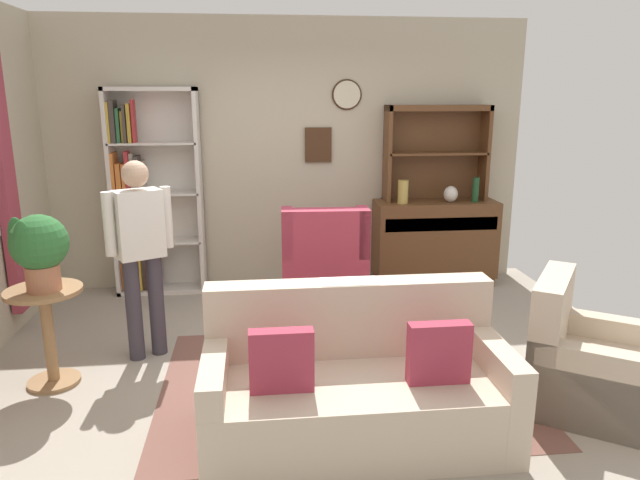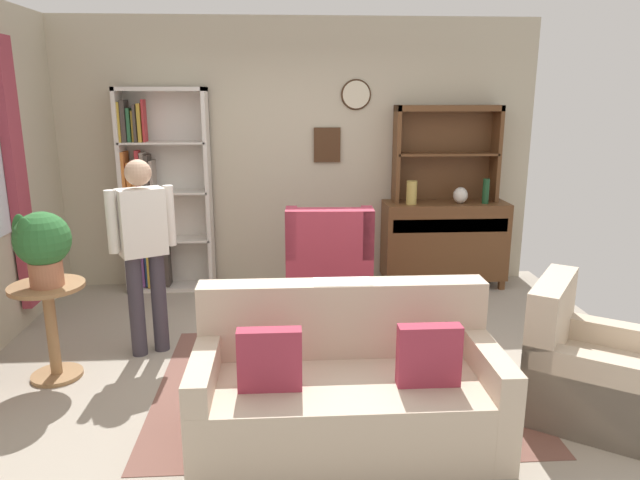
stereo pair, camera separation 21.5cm
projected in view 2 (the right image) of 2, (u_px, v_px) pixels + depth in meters
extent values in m
cube|color=#9E9384|center=(309.00, 367.00, 4.49)|extent=(5.40, 4.60, 0.02)
cube|color=#BCB299|center=(299.00, 155.00, 6.21)|extent=(5.00, 0.06, 2.80)
cylinder|color=beige|center=(356.00, 95.00, 6.05)|extent=(0.28, 0.03, 0.28)
torus|color=#382314|center=(356.00, 95.00, 6.05)|extent=(0.31, 0.02, 0.31)
cube|color=#422816|center=(327.00, 145.00, 6.15)|extent=(0.28, 0.03, 0.36)
cube|color=#9E3847|center=(17.00, 177.00, 4.96)|extent=(0.08, 0.24, 2.30)
cube|color=brown|center=(338.00, 383.00, 4.21)|extent=(2.57, 1.97, 0.01)
cube|color=silver|center=(124.00, 192.00, 5.99)|extent=(0.04, 0.30, 2.10)
cube|color=silver|center=(209.00, 191.00, 6.04)|extent=(0.04, 0.30, 2.10)
cube|color=silver|center=(160.00, 89.00, 5.76)|extent=(0.90, 0.30, 0.04)
cube|color=silver|center=(173.00, 286.00, 6.27)|extent=(0.90, 0.30, 0.04)
cube|color=silver|center=(169.00, 190.00, 6.16)|extent=(0.90, 0.01, 2.10)
cube|color=silver|center=(170.00, 239.00, 6.14)|extent=(0.86, 0.30, 0.02)
cube|color=#CC7233|center=(135.00, 272.00, 6.19)|extent=(0.04, 0.11, 0.28)
cube|color=#723F7F|center=(139.00, 270.00, 6.18)|extent=(0.04, 0.23, 0.34)
cube|color=#723F7F|center=(144.00, 269.00, 6.18)|extent=(0.04, 0.18, 0.34)
cube|color=#284C8C|center=(148.00, 269.00, 6.19)|extent=(0.03, 0.15, 0.36)
cube|color=gold|center=(151.00, 270.00, 6.19)|extent=(0.04, 0.24, 0.34)
cube|color=#3F3833|center=(155.00, 265.00, 6.18)|extent=(0.04, 0.15, 0.43)
cube|color=#B22D33|center=(160.00, 271.00, 6.20)|extent=(0.04, 0.22, 0.30)
cube|color=#3F3833|center=(164.00, 270.00, 6.20)|extent=(0.04, 0.14, 0.33)
cube|color=#3F3833|center=(168.00, 266.00, 6.19)|extent=(0.04, 0.16, 0.42)
cube|color=silver|center=(167.00, 192.00, 6.02)|extent=(0.86, 0.30, 0.02)
cube|color=#284C8C|center=(130.00, 221.00, 6.05)|extent=(0.03, 0.18, 0.39)
cube|color=gold|center=(134.00, 219.00, 6.05)|extent=(0.04, 0.23, 0.43)
cube|color=#284C8C|center=(138.00, 221.00, 6.05)|extent=(0.04, 0.20, 0.39)
cube|color=#723F7F|center=(143.00, 223.00, 6.06)|extent=(0.04, 0.12, 0.35)
cube|color=#CC7233|center=(147.00, 220.00, 6.06)|extent=(0.04, 0.17, 0.41)
cube|color=silver|center=(164.00, 142.00, 5.89)|extent=(0.86, 0.30, 0.02)
cube|color=#CC7233|center=(126.00, 172.00, 5.92)|extent=(0.03, 0.23, 0.41)
cube|color=#CC7233|center=(130.00, 177.00, 5.94)|extent=(0.04, 0.18, 0.30)
cube|color=#CC7233|center=(135.00, 177.00, 5.94)|extent=(0.03, 0.14, 0.30)
cube|color=#B22D33|center=(139.00, 171.00, 5.93)|extent=(0.04, 0.13, 0.42)
cube|color=gray|center=(143.00, 172.00, 5.93)|extent=(0.04, 0.11, 0.40)
cube|color=#3F3833|center=(148.00, 173.00, 5.94)|extent=(0.04, 0.21, 0.37)
cube|color=gray|center=(153.00, 176.00, 5.95)|extent=(0.03, 0.20, 0.32)
cube|color=gold|center=(121.00, 122.00, 5.80)|extent=(0.02, 0.20, 0.39)
cube|color=#3F3833|center=(125.00, 121.00, 5.80)|extent=(0.04, 0.20, 0.41)
cube|color=#337247|center=(130.00, 125.00, 5.81)|extent=(0.03, 0.15, 0.33)
cube|color=gold|center=(134.00, 126.00, 5.82)|extent=(0.03, 0.12, 0.31)
cube|color=#3F3833|center=(137.00, 123.00, 5.81)|extent=(0.02, 0.23, 0.37)
cube|color=gold|center=(141.00, 123.00, 5.81)|extent=(0.03, 0.19, 0.38)
cube|color=#B22D33|center=(144.00, 121.00, 5.81)|extent=(0.02, 0.15, 0.42)
cube|color=brown|center=(444.00, 240.00, 6.26)|extent=(1.30, 0.45, 0.82)
cube|color=brown|center=(390.00, 287.00, 6.17)|extent=(0.06, 0.06, 0.10)
cube|color=brown|center=(501.00, 285.00, 6.24)|extent=(0.06, 0.06, 0.10)
cube|color=brown|center=(385.00, 277.00, 6.50)|extent=(0.06, 0.06, 0.10)
cube|color=brown|center=(490.00, 275.00, 6.58)|extent=(0.06, 0.06, 0.10)
cube|color=#492C18|center=(451.00, 226.00, 5.99)|extent=(1.20, 0.01, 0.14)
cube|color=brown|center=(396.00, 154.00, 6.08)|extent=(0.04, 0.26, 1.00)
cube|color=brown|center=(496.00, 154.00, 6.14)|extent=(0.04, 0.26, 1.00)
cube|color=brown|center=(449.00, 108.00, 6.00)|extent=(1.10, 0.26, 0.06)
cube|color=brown|center=(446.00, 154.00, 6.11)|extent=(1.06, 0.26, 0.02)
cube|color=brown|center=(443.00, 153.00, 6.23)|extent=(1.10, 0.01, 1.00)
cylinder|color=tan|center=(412.00, 193.00, 6.03)|extent=(0.11, 0.11, 0.24)
ellipsoid|color=beige|center=(460.00, 195.00, 6.08)|extent=(0.15, 0.15, 0.17)
cylinder|color=#194223|center=(486.00, 191.00, 6.06)|extent=(0.07, 0.07, 0.26)
cube|color=beige|center=(347.00, 409.00, 3.49)|extent=(1.80, 0.85, 0.42)
cube|color=beige|center=(342.00, 318.00, 3.69)|extent=(1.80, 0.20, 0.48)
cube|color=beige|center=(206.00, 399.00, 3.41)|extent=(0.14, 0.85, 0.60)
cube|color=beige|center=(484.00, 391.00, 3.51)|extent=(0.14, 0.85, 0.60)
cube|color=#A33347|center=(270.00, 360.00, 3.25)|extent=(0.36, 0.10, 0.36)
cube|color=#A33347|center=(429.00, 355.00, 3.30)|extent=(0.36, 0.10, 0.36)
cube|color=white|center=(343.00, 282.00, 3.63)|extent=(0.36, 0.18, 0.00)
cube|color=beige|center=(594.00, 388.00, 3.75)|extent=(1.07, 1.06, 0.40)
cube|color=beige|center=(551.00, 315.00, 3.80)|extent=(0.58, 0.72, 0.48)
cube|color=beige|center=(588.00, 398.00, 3.48)|extent=(0.72, 0.56, 0.55)
cube|color=beige|center=(601.00, 359.00, 3.99)|extent=(0.72, 0.56, 0.55)
cube|color=#A33347|center=(328.00, 289.00, 5.61)|extent=(0.82, 0.84, 0.42)
cube|color=#A33347|center=(329.00, 244.00, 5.19)|extent=(0.79, 0.24, 0.63)
cube|color=#A33347|center=(367.00, 233.00, 5.21)|extent=(0.11, 0.28, 0.44)
cube|color=#A33347|center=(291.00, 233.00, 5.20)|extent=(0.11, 0.28, 0.44)
cylinder|color=#997047|center=(47.00, 286.00, 4.15)|extent=(0.52, 0.52, 0.03)
cylinder|color=#997047|center=(52.00, 333.00, 4.24)|extent=(0.08, 0.08, 0.69)
cylinder|color=#997047|center=(57.00, 375.00, 4.32)|extent=(0.36, 0.36, 0.03)
cylinder|color=#AD6B4C|center=(46.00, 273.00, 4.10)|extent=(0.23, 0.23, 0.18)
sphere|color=#2D6B33|center=(42.00, 239.00, 4.03)|extent=(0.38, 0.38, 0.38)
ellipsoid|color=#2D6B33|center=(26.00, 237.00, 3.90)|extent=(0.11, 0.07, 0.27)
ellipsoid|color=#2D6B33|center=(21.00, 233.00, 4.01)|extent=(0.11, 0.07, 0.27)
cylinder|color=#38333D|center=(137.00, 306.00, 4.59)|extent=(0.16, 0.16, 0.82)
cylinder|color=#38333D|center=(159.00, 302.00, 4.68)|extent=(0.16, 0.16, 0.82)
cube|color=silver|center=(142.00, 222.00, 4.47)|extent=(0.39, 0.34, 0.52)
sphere|color=tan|center=(138.00, 173.00, 4.38)|extent=(0.27, 0.27, 0.20)
cylinder|color=silver|center=(112.00, 222.00, 4.36)|extent=(0.11, 0.11, 0.48)
cylinder|color=silver|center=(170.00, 216.00, 4.58)|extent=(0.11, 0.11, 0.48)
cube|color=brown|center=(335.00, 316.00, 4.40)|extent=(0.80, 0.50, 0.03)
cube|color=brown|center=(286.00, 356.00, 4.22)|extent=(0.05, 0.05, 0.39)
cube|color=brown|center=(388.00, 353.00, 4.26)|extent=(0.05, 0.05, 0.39)
cube|color=brown|center=(286.00, 332.00, 4.64)|extent=(0.05, 0.05, 0.39)
cube|color=brown|center=(378.00, 329.00, 4.69)|extent=(0.05, 0.05, 0.39)
cube|color=gold|center=(351.00, 312.00, 4.40)|extent=(0.18, 0.13, 0.03)
cube|color=#284C8C|center=(352.00, 309.00, 4.40)|extent=(0.19, 0.14, 0.02)
cube|color=gray|center=(352.00, 306.00, 4.39)|extent=(0.22, 0.15, 0.03)
cube|color=gray|center=(353.00, 303.00, 4.39)|extent=(0.17, 0.16, 0.02)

